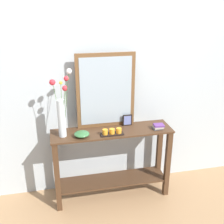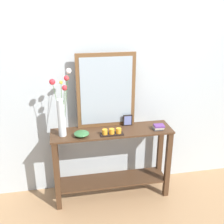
{
  "view_description": "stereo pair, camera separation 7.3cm",
  "coord_description": "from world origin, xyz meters",
  "px_view_note": "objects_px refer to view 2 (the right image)",
  "views": [
    {
      "loc": [
        -0.57,
        -2.62,
        2.13
      ],
      "look_at": [
        0.0,
        0.0,
        1.06
      ],
      "focal_mm": 43.86,
      "sensor_mm": 36.0,
      "label": 1
    },
    {
      "loc": [
        -0.5,
        -2.63,
        2.13
      ],
      "look_at": [
        0.0,
        0.0,
        1.06
      ],
      "focal_mm": 43.86,
      "sensor_mm": 36.0,
      "label": 2
    }
  ],
  "objects_px": {
    "console_table": "(112,158)",
    "tall_vase_left": "(62,110)",
    "mirror_leaning": "(106,91)",
    "picture_frame_small": "(128,120)",
    "candle_tray": "(112,132)",
    "decorative_bowl": "(81,134)",
    "book_stack": "(158,127)"
  },
  "relations": [
    {
      "from": "console_table",
      "to": "mirror_leaning",
      "type": "bearing_deg",
      "value": 105.08
    },
    {
      "from": "picture_frame_small",
      "to": "console_table",
      "type": "bearing_deg",
      "value": -154.38
    },
    {
      "from": "mirror_leaning",
      "to": "picture_frame_small",
      "type": "xyz_separation_m",
      "value": [
        0.23,
        -0.04,
        -0.34
      ]
    },
    {
      "from": "candle_tray",
      "to": "decorative_bowl",
      "type": "bearing_deg",
      "value": 176.38
    },
    {
      "from": "candle_tray",
      "to": "decorative_bowl",
      "type": "xyz_separation_m",
      "value": [
        -0.32,
        0.02,
        0.0
      ]
    },
    {
      "from": "picture_frame_small",
      "to": "book_stack",
      "type": "height_order",
      "value": "picture_frame_small"
    },
    {
      "from": "picture_frame_small",
      "to": "decorative_bowl",
      "type": "bearing_deg",
      "value": -162.21
    },
    {
      "from": "console_table",
      "to": "decorative_bowl",
      "type": "relative_size",
      "value": 8.35
    },
    {
      "from": "picture_frame_small",
      "to": "decorative_bowl",
      "type": "distance_m",
      "value": 0.56
    },
    {
      "from": "console_table",
      "to": "tall_vase_left",
      "type": "relative_size",
      "value": 1.81
    },
    {
      "from": "tall_vase_left",
      "to": "decorative_bowl",
      "type": "height_order",
      "value": "tall_vase_left"
    },
    {
      "from": "book_stack",
      "to": "mirror_leaning",
      "type": "bearing_deg",
      "value": 159.02
    },
    {
      "from": "candle_tray",
      "to": "book_stack",
      "type": "bearing_deg",
      "value": 3.08
    },
    {
      "from": "book_stack",
      "to": "candle_tray",
      "type": "bearing_deg",
      "value": -176.92
    },
    {
      "from": "mirror_leaning",
      "to": "picture_frame_small",
      "type": "bearing_deg",
      "value": -10.77
    },
    {
      "from": "mirror_leaning",
      "to": "book_stack",
      "type": "height_order",
      "value": "mirror_leaning"
    },
    {
      "from": "picture_frame_small",
      "to": "decorative_bowl",
      "type": "xyz_separation_m",
      "value": [
        -0.53,
        -0.17,
        -0.03
      ]
    },
    {
      "from": "decorative_bowl",
      "to": "book_stack",
      "type": "distance_m",
      "value": 0.84
    },
    {
      "from": "candle_tray",
      "to": "picture_frame_small",
      "type": "xyz_separation_m",
      "value": [
        0.22,
        0.19,
        0.04
      ]
    },
    {
      "from": "mirror_leaning",
      "to": "candle_tray",
      "type": "distance_m",
      "value": 0.45
    },
    {
      "from": "mirror_leaning",
      "to": "book_stack",
      "type": "relative_size",
      "value": 6.5
    },
    {
      "from": "tall_vase_left",
      "to": "candle_tray",
      "type": "distance_m",
      "value": 0.57
    },
    {
      "from": "candle_tray",
      "to": "picture_frame_small",
      "type": "relative_size",
      "value": 1.9
    },
    {
      "from": "decorative_bowl",
      "to": "console_table",
      "type": "bearing_deg",
      "value": 12.84
    },
    {
      "from": "console_table",
      "to": "mirror_leaning",
      "type": "distance_m",
      "value": 0.76
    },
    {
      "from": "candle_tray",
      "to": "decorative_bowl",
      "type": "relative_size",
      "value": 1.54
    },
    {
      "from": "mirror_leaning",
      "to": "book_stack",
      "type": "bearing_deg",
      "value": -20.98
    },
    {
      "from": "decorative_bowl",
      "to": "tall_vase_left",
      "type": "bearing_deg",
      "value": 163.07
    },
    {
      "from": "decorative_bowl",
      "to": "book_stack",
      "type": "bearing_deg",
      "value": 0.56
    },
    {
      "from": "console_table",
      "to": "mirror_leaning",
      "type": "relative_size",
      "value": 1.61
    },
    {
      "from": "tall_vase_left",
      "to": "picture_frame_small",
      "type": "relative_size",
      "value": 5.67
    },
    {
      "from": "console_table",
      "to": "tall_vase_left",
      "type": "bearing_deg",
      "value": -177.73
    }
  ]
}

